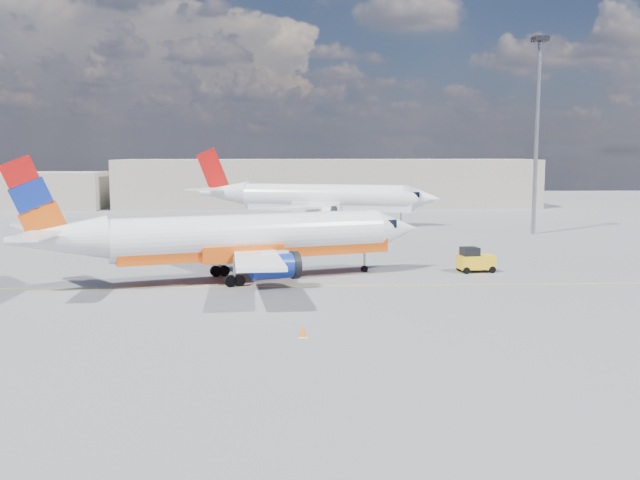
{
  "coord_description": "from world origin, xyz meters",
  "views": [
    {
      "loc": [
        -1.97,
        -46.31,
        9.48
      ],
      "look_at": [
        0.25,
        1.23,
        3.5
      ],
      "focal_mm": 40.0,
      "sensor_mm": 36.0,
      "label": 1
    }
  ],
  "objects_px": {
    "main_jet": "(238,239)",
    "second_jet": "(318,199)",
    "gse_tug": "(475,260)",
    "traffic_cone": "(303,331)"
  },
  "relations": [
    {
      "from": "main_jet",
      "to": "gse_tug",
      "type": "distance_m",
      "value": 18.65
    },
    {
      "from": "gse_tug",
      "to": "traffic_cone",
      "type": "xyz_separation_m",
      "value": [
        -13.95,
        -19.12,
        -0.62
      ]
    },
    {
      "from": "main_jet",
      "to": "second_jet",
      "type": "xyz_separation_m",
      "value": [
        7.67,
        40.55,
        0.19
      ]
    },
    {
      "from": "second_jet",
      "to": "traffic_cone",
      "type": "distance_m",
      "value": 57.0
    },
    {
      "from": "main_jet",
      "to": "gse_tug",
      "type": "xyz_separation_m",
      "value": [
        18.3,
        2.85,
        -2.18
      ]
    },
    {
      "from": "traffic_cone",
      "to": "second_jet",
      "type": "bearing_deg",
      "value": 86.65
    },
    {
      "from": "main_jet",
      "to": "second_jet",
      "type": "height_order",
      "value": "second_jet"
    },
    {
      "from": "gse_tug",
      "to": "traffic_cone",
      "type": "height_order",
      "value": "gse_tug"
    },
    {
      "from": "main_jet",
      "to": "second_jet",
      "type": "relative_size",
      "value": 0.94
    },
    {
      "from": "traffic_cone",
      "to": "main_jet",
      "type": "bearing_deg",
      "value": 104.97
    }
  ]
}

